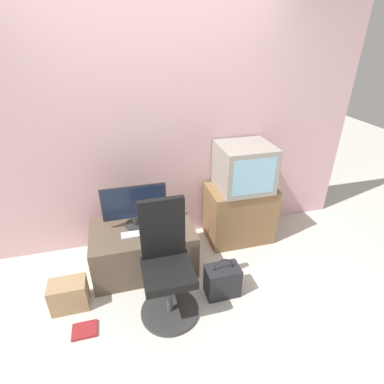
{
  "coord_description": "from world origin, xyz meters",
  "views": [
    {
      "loc": [
        -0.4,
        -1.58,
        2.14
      ],
      "look_at": [
        0.27,
        0.96,
        0.71
      ],
      "focal_mm": 28.0,
      "sensor_mm": 36.0,
      "label": 1
    }
  ],
  "objects_px": {
    "main_monitor": "(135,206)",
    "crt_tv": "(244,167)",
    "handbag": "(222,281)",
    "keyboard": "(141,233)",
    "book": "(85,330)",
    "cardboard_box_lower": "(69,295)",
    "mouse": "(168,229)",
    "office_chair": "(167,269)"
  },
  "relations": [
    {
      "from": "handbag",
      "to": "book",
      "type": "distance_m",
      "value": 1.22
    },
    {
      "from": "cardboard_box_lower",
      "to": "book",
      "type": "bearing_deg",
      "value": -67.42
    },
    {
      "from": "office_chair",
      "to": "mouse",
      "type": "bearing_deg",
      "value": 77.95
    },
    {
      "from": "cardboard_box_lower",
      "to": "book",
      "type": "height_order",
      "value": "cardboard_box_lower"
    },
    {
      "from": "main_monitor",
      "to": "office_chair",
      "type": "distance_m",
      "value": 0.72
    },
    {
      "from": "keyboard",
      "to": "mouse",
      "type": "xyz_separation_m",
      "value": [
        0.25,
        -0.01,
        0.01
      ]
    },
    {
      "from": "keyboard",
      "to": "cardboard_box_lower",
      "type": "bearing_deg",
      "value": -158.31
    },
    {
      "from": "crt_tv",
      "to": "cardboard_box_lower",
      "type": "height_order",
      "value": "crt_tv"
    },
    {
      "from": "main_monitor",
      "to": "book",
      "type": "distance_m",
      "value": 1.12
    },
    {
      "from": "crt_tv",
      "to": "book",
      "type": "height_order",
      "value": "crt_tv"
    },
    {
      "from": "keyboard",
      "to": "office_chair",
      "type": "height_order",
      "value": "office_chair"
    },
    {
      "from": "mouse",
      "to": "book",
      "type": "relative_size",
      "value": 0.35
    },
    {
      "from": "mouse",
      "to": "keyboard",
      "type": "bearing_deg",
      "value": 178.49
    },
    {
      "from": "handbag",
      "to": "crt_tv",
      "type": "bearing_deg",
      "value": 57.89
    },
    {
      "from": "handbag",
      "to": "book",
      "type": "bearing_deg",
      "value": -175.35
    },
    {
      "from": "main_monitor",
      "to": "cardboard_box_lower",
      "type": "height_order",
      "value": "main_monitor"
    },
    {
      "from": "crt_tv",
      "to": "handbag",
      "type": "relative_size",
      "value": 1.34
    },
    {
      "from": "keyboard",
      "to": "crt_tv",
      "type": "xyz_separation_m",
      "value": [
        1.13,
        0.3,
        0.42
      ]
    },
    {
      "from": "main_monitor",
      "to": "crt_tv",
      "type": "height_order",
      "value": "crt_tv"
    },
    {
      "from": "mouse",
      "to": "cardboard_box_lower",
      "type": "height_order",
      "value": "mouse"
    },
    {
      "from": "crt_tv",
      "to": "main_monitor",
      "type": "bearing_deg",
      "value": -173.31
    },
    {
      "from": "cardboard_box_lower",
      "to": "book",
      "type": "xyz_separation_m",
      "value": [
        0.12,
        -0.29,
        -0.12
      ]
    },
    {
      "from": "office_chair",
      "to": "crt_tv",
      "type": "bearing_deg",
      "value": 38.95
    },
    {
      "from": "keyboard",
      "to": "mouse",
      "type": "distance_m",
      "value": 0.25
    },
    {
      "from": "mouse",
      "to": "handbag",
      "type": "height_order",
      "value": "mouse"
    },
    {
      "from": "keyboard",
      "to": "crt_tv",
      "type": "relative_size",
      "value": 0.69
    },
    {
      "from": "cardboard_box_lower",
      "to": "main_monitor",
      "type": "bearing_deg",
      "value": 33.52
    },
    {
      "from": "mouse",
      "to": "office_chair",
      "type": "height_order",
      "value": "office_chair"
    },
    {
      "from": "handbag",
      "to": "book",
      "type": "xyz_separation_m",
      "value": [
        -1.21,
        -0.1,
        -0.14
      ]
    },
    {
      "from": "mouse",
      "to": "office_chair",
      "type": "xyz_separation_m",
      "value": [
        -0.1,
        -0.49,
        -0.04
      ]
    },
    {
      "from": "main_monitor",
      "to": "book",
      "type": "relative_size",
      "value": 3.11
    },
    {
      "from": "mouse",
      "to": "cardboard_box_lower",
      "type": "bearing_deg",
      "value": -164.17
    },
    {
      "from": "cardboard_box_lower",
      "to": "crt_tv",
      "type": "bearing_deg",
      "value": 17.39
    },
    {
      "from": "main_monitor",
      "to": "book",
      "type": "height_order",
      "value": "main_monitor"
    },
    {
      "from": "keyboard",
      "to": "book",
      "type": "bearing_deg",
      "value": -134.62
    },
    {
      "from": "cardboard_box_lower",
      "to": "handbag",
      "type": "xyz_separation_m",
      "value": [
        1.33,
        -0.2,
        0.02
      ]
    },
    {
      "from": "keyboard",
      "to": "mouse",
      "type": "height_order",
      "value": "mouse"
    },
    {
      "from": "main_monitor",
      "to": "keyboard",
      "type": "relative_size",
      "value": 1.62
    },
    {
      "from": "crt_tv",
      "to": "office_chair",
      "type": "xyz_separation_m",
      "value": [
        -0.98,
        -0.79,
        -0.45
      ]
    },
    {
      "from": "office_chair",
      "to": "book",
      "type": "xyz_separation_m",
      "value": [
        -0.7,
        -0.07,
        -0.43
      ]
    },
    {
      "from": "main_monitor",
      "to": "mouse",
      "type": "height_order",
      "value": "main_monitor"
    },
    {
      "from": "mouse",
      "to": "main_monitor",
      "type": "bearing_deg",
      "value": 149.21
    }
  ]
}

